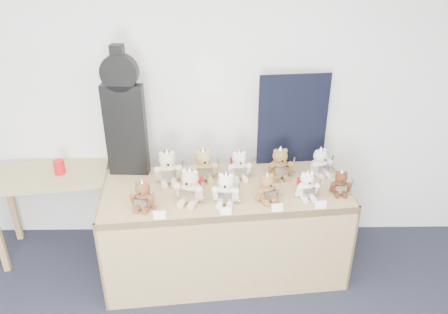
{
  "coord_description": "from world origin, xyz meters",
  "views": [
    {
      "loc": [
        0.37,
        -1.03,
        2.59
      ],
      "look_at": [
        0.41,
        1.85,
        1.12
      ],
      "focal_mm": 35.0,
      "sensor_mm": 36.0,
      "label": 1
    }
  ],
  "objects_px": {
    "teddy_back_centre_right": "(239,166)",
    "display_table": "(226,211)",
    "guitar_case": "(124,114)",
    "teddy_back_left": "(168,168)",
    "teddy_front_end": "(341,183)",
    "teddy_back_end": "(320,163)",
    "teddy_front_far_left": "(143,196)",
    "teddy_front_far_right": "(307,186)",
    "teddy_front_left": "(190,187)",
    "teddy_back_centre_left": "(204,166)",
    "teddy_front_right": "(267,188)",
    "teddy_front_centre": "(226,189)",
    "side_table": "(51,186)",
    "red_cup": "(59,167)",
    "teddy_back_right": "(280,164)"
  },
  "relations": [
    {
      "from": "teddy_back_left",
      "to": "teddy_back_centre_right",
      "type": "relative_size",
      "value": 1.16
    },
    {
      "from": "teddy_front_far_right",
      "to": "teddy_back_centre_right",
      "type": "bearing_deg",
      "value": 138.52
    },
    {
      "from": "teddy_front_far_right",
      "to": "teddy_back_left",
      "type": "relative_size",
      "value": 0.79
    },
    {
      "from": "guitar_case",
      "to": "teddy_back_left",
      "type": "distance_m",
      "value": 0.55
    },
    {
      "from": "side_table",
      "to": "red_cup",
      "type": "xyz_separation_m",
      "value": [
        0.1,
        -0.0,
        0.19
      ]
    },
    {
      "from": "side_table",
      "to": "teddy_front_right",
      "type": "height_order",
      "value": "teddy_front_right"
    },
    {
      "from": "teddy_back_right",
      "to": "teddy_back_end",
      "type": "xyz_separation_m",
      "value": [
        0.34,
        0.03,
        -0.01
      ]
    },
    {
      "from": "teddy_front_left",
      "to": "teddy_back_centre_left",
      "type": "xyz_separation_m",
      "value": [
        0.09,
        0.33,
        -0.0
      ]
    },
    {
      "from": "guitar_case",
      "to": "teddy_front_centre",
      "type": "distance_m",
      "value": 1.01
    },
    {
      "from": "teddy_back_centre_left",
      "to": "teddy_back_centre_right",
      "type": "relative_size",
      "value": 1.13
    },
    {
      "from": "red_cup",
      "to": "teddy_front_right",
      "type": "distance_m",
      "value": 1.76
    },
    {
      "from": "teddy_back_right",
      "to": "teddy_back_end",
      "type": "relative_size",
      "value": 1.09
    },
    {
      "from": "display_table",
      "to": "teddy_back_end",
      "type": "xyz_separation_m",
      "value": [
        0.78,
        0.28,
        0.28
      ]
    },
    {
      "from": "teddy_front_centre",
      "to": "teddy_front_far_right",
      "type": "distance_m",
      "value": 0.62
    },
    {
      "from": "teddy_front_end",
      "to": "teddy_back_centre_left",
      "type": "bearing_deg",
      "value": 171.21
    },
    {
      "from": "teddy_front_left",
      "to": "teddy_back_centre_right",
      "type": "bearing_deg",
      "value": 60.68
    },
    {
      "from": "teddy_front_far_left",
      "to": "teddy_back_right",
      "type": "xyz_separation_m",
      "value": [
        1.05,
        0.45,
        0.01
      ]
    },
    {
      "from": "teddy_front_left",
      "to": "teddy_front_end",
      "type": "distance_m",
      "value": 1.15
    },
    {
      "from": "display_table",
      "to": "side_table",
      "type": "distance_m",
      "value": 1.54
    },
    {
      "from": "teddy_back_left",
      "to": "side_table",
      "type": "bearing_deg",
      "value": 160.15
    },
    {
      "from": "teddy_back_centre_left",
      "to": "teddy_back_left",
      "type": "bearing_deg",
      "value": 176.06
    },
    {
      "from": "teddy_front_far_left",
      "to": "teddy_back_centre_left",
      "type": "xyz_separation_m",
      "value": [
        0.43,
        0.42,
        0.02
      ]
    },
    {
      "from": "teddy_front_centre",
      "to": "display_table",
      "type": "bearing_deg",
      "value": 97.81
    },
    {
      "from": "red_cup",
      "to": "teddy_front_centre",
      "type": "distance_m",
      "value": 1.48
    },
    {
      "from": "teddy_front_right",
      "to": "teddy_back_right",
      "type": "distance_m",
      "value": 0.39
    },
    {
      "from": "teddy_front_left",
      "to": "teddy_front_far_right",
      "type": "distance_m",
      "value": 0.88
    },
    {
      "from": "teddy_front_end",
      "to": "teddy_back_end",
      "type": "relative_size",
      "value": 0.82
    },
    {
      "from": "teddy_front_far_left",
      "to": "teddy_front_end",
      "type": "height_order",
      "value": "teddy_front_far_left"
    },
    {
      "from": "teddy_front_centre",
      "to": "teddy_back_right",
      "type": "relative_size",
      "value": 0.97
    },
    {
      "from": "side_table",
      "to": "teddy_front_left",
      "type": "xyz_separation_m",
      "value": [
        1.23,
        -0.47,
        0.27
      ]
    },
    {
      "from": "teddy_front_right",
      "to": "teddy_front_far_right",
      "type": "xyz_separation_m",
      "value": [
        0.3,
        0.04,
        -0.0
      ]
    },
    {
      "from": "teddy_front_end",
      "to": "teddy_back_centre_right",
      "type": "distance_m",
      "value": 0.81
    },
    {
      "from": "teddy_back_centre_left",
      "to": "teddy_back_end",
      "type": "distance_m",
      "value": 0.96
    },
    {
      "from": "side_table",
      "to": "teddy_front_far_right",
      "type": "height_order",
      "value": "teddy_front_far_right"
    },
    {
      "from": "teddy_front_far_right",
      "to": "teddy_back_centre_right",
      "type": "distance_m",
      "value": 0.59
    },
    {
      "from": "guitar_case",
      "to": "display_table",
      "type": "bearing_deg",
      "value": -19.04
    },
    {
      "from": "teddy_front_far_right",
      "to": "teddy_front_end",
      "type": "relative_size",
      "value": 1.13
    },
    {
      "from": "teddy_back_end",
      "to": "red_cup",
      "type": "bearing_deg",
      "value": 152.03
    },
    {
      "from": "teddy_front_far_right",
      "to": "teddy_back_centre_right",
      "type": "xyz_separation_m",
      "value": [
        -0.5,
        0.31,
        0.01
      ]
    },
    {
      "from": "teddy_front_far_right",
      "to": "teddy_front_end",
      "type": "xyz_separation_m",
      "value": [
        0.27,
        0.05,
        -0.01
      ]
    },
    {
      "from": "teddy_back_centre_right",
      "to": "teddy_front_left",
      "type": "bearing_deg",
      "value": -144.57
    },
    {
      "from": "teddy_back_left",
      "to": "teddy_back_centre_left",
      "type": "height_order",
      "value": "teddy_back_left"
    },
    {
      "from": "teddy_front_right",
      "to": "teddy_back_centre_right",
      "type": "distance_m",
      "value": 0.4
    },
    {
      "from": "display_table",
      "to": "teddy_front_right",
      "type": "distance_m",
      "value": 0.43
    },
    {
      "from": "teddy_back_centre_right",
      "to": "display_table",
      "type": "bearing_deg",
      "value": -123.57
    },
    {
      "from": "teddy_front_end",
      "to": "teddy_back_end",
      "type": "xyz_separation_m",
      "value": [
        -0.1,
        0.3,
        0.02
      ]
    },
    {
      "from": "teddy_front_far_left",
      "to": "teddy_front_far_right",
      "type": "distance_m",
      "value": 1.22
    },
    {
      "from": "teddy_back_left",
      "to": "teddy_back_centre_right",
      "type": "xyz_separation_m",
      "value": [
        0.57,
        0.06,
        -0.02
      ]
    },
    {
      "from": "teddy_front_left",
      "to": "teddy_back_right",
      "type": "relative_size",
      "value": 1.07
    },
    {
      "from": "display_table",
      "to": "teddy_back_centre_right",
      "type": "bearing_deg",
      "value": 58.59
    }
  ]
}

